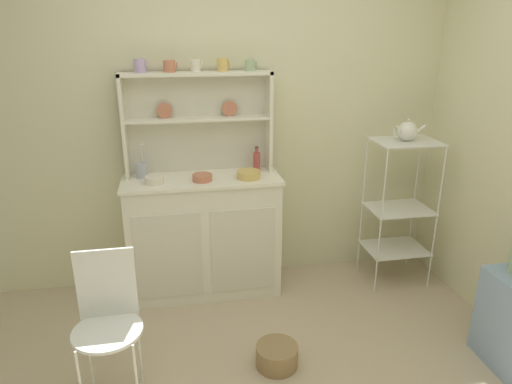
# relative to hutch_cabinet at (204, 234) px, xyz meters

# --- Properties ---
(wall_back) EXTENTS (3.84, 0.05, 2.50)m
(wall_back) POSITION_rel_hutch_cabinet_xyz_m (0.29, 0.26, 0.78)
(wall_back) COLOR beige
(wall_back) RESTS_ON ground
(hutch_cabinet) EXTENTS (1.13, 0.45, 0.91)m
(hutch_cabinet) POSITION_rel_hutch_cabinet_xyz_m (0.00, 0.00, 0.00)
(hutch_cabinet) COLOR silver
(hutch_cabinet) RESTS_ON ground
(hutch_shelf_unit) EXTENTS (1.05, 0.18, 0.73)m
(hutch_shelf_unit) POSITION_rel_hutch_cabinet_xyz_m (0.00, 0.16, 0.87)
(hutch_shelf_unit) COLOR silver
(hutch_shelf_unit) RESTS_ON hutch_cabinet
(bakers_rack) EXTENTS (0.47, 0.36, 1.14)m
(bakers_rack) POSITION_rel_hutch_cabinet_xyz_m (1.49, -0.12, 0.22)
(bakers_rack) COLOR silver
(bakers_rack) RESTS_ON ground
(wire_chair) EXTENTS (0.36, 0.36, 0.85)m
(wire_chair) POSITION_rel_hutch_cabinet_xyz_m (-0.58, -1.01, 0.05)
(wire_chair) COLOR white
(wire_chair) RESTS_ON ground
(floor_basket) EXTENTS (0.25, 0.25, 0.13)m
(floor_basket) POSITION_rel_hutch_cabinet_xyz_m (0.35, -0.95, -0.40)
(floor_basket) COLOR #93754C
(floor_basket) RESTS_ON ground
(cup_lilac_0) EXTENTS (0.10, 0.08, 0.09)m
(cup_lilac_0) POSITION_rel_hutch_cabinet_xyz_m (-0.37, 0.12, 1.21)
(cup_lilac_0) COLOR #B79ECC
(cup_lilac_0) RESTS_ON hutch_shelf_unit
(cup_terracotta_1) EXTENTS (0.10, 0.08, 0.08)m
(cup_terracotta_1) POSITION_rel_hutch_cabinet_xyz_m (-0.18, 0.12, 1.21)
(cup_terracotta_1) COLOR #C67556
(cup_terracotta_1) RESTS_ON hutch_shelf_unit
(cup_cream_2) EXTENTS (0.08, 0.07, 0.08)m
(cup_cream_2) POSITION_rel_hutch_cabinet_xyz_m (-0.00, 0.12, 1.21)
(cup_cream_2) COLOR silver
(cup_cream_2) RESTS_ON hutch_shelf_unit
(cup_gold_3) EXTENTS (0.09, 0.08, 0.09)m
(cup_gold_3) POSITION_rel_hutch_cabinet_xyz_m (0.18, 0.12, 1.21)
(cup_gold_3) COLOR #DBB760
(cup_gold_3) RESTS_ON hutch_shelf_unit
(cup_sage_4) EXTENTS (0.09, 0.07, 0.08)m
(cup_sage_4) POSITION_rel_hutch_cabinet_xyz_m (0.38, 0.12, 1.21)
(cup_sage_4) COLOR #9EB78E
(cup_sage_4) RESTS_ON hutch_shelf_unit
(bowl_mixing_large) EXTENTS (0.13, 0.13, 0.05)m
(bowl_mixing_large) POSITION_rel_hutch_cabinet_xyz_m (-0.33, -0.07, 0.47)
(bowl_mixing_large) COLOR silver
(bowl_mixing_large) RESTS_ON hutch_cabinet
(bowl_floral_medium) EXTENTS (0.14, 0.14, 0.05)m
(bowl_floral_medium) POSITION_rel_hutch_cabinet_xyz_m (0.00, -0.07, 0.47)
(bowl_floral_medium) COLOR #C67556
(bowl_floral_medium) RESTS_ON hutch_cabinet
(bowl_cream_small) EXTENTS (0.17, 0.17, 0.05)m
(bowl_cream_small) POSITION_rel_hutch_cabinet_xyz_m (0.33, -0.07, 0.47)
(bowl_cream_small) COLOR #DBB760
(bowl_cream_small) RESTS_ON hutch_cabinet
(jam_bottle) EXTENTS (0.05, 0.05, 0.19)m
(jam_bottle) POSITION_rel_hutch_cabinet_xyz_m (0.42, 0.09, 0.52)
(jam_bottle) COLOR #B74C47
(jam_bottle) RESTS_ON hutch_cabinet
(utensil_jar) EXTENTS (0.08, 0.08, 0.25)m
(utensil_jar) POSITION_rel_hutch_cabinet_xyz_m (-0.42, 0.08, 0.50)
(utensil_jar) COLOR #B2B7C6
(utensil_jar) RESTS_ON hutch_cabinet
(porcelain_teapot) EXTENTS (0.23, 0.14, 0.16)m
(porcelain_teapot) POSITION_rel_hutch_cabinet_xyz_m (1.49, -0.12, 0.75)
(porcelain_teapot) COLOR white
(porcelain_teapot) RESTS_ON bakers_rack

